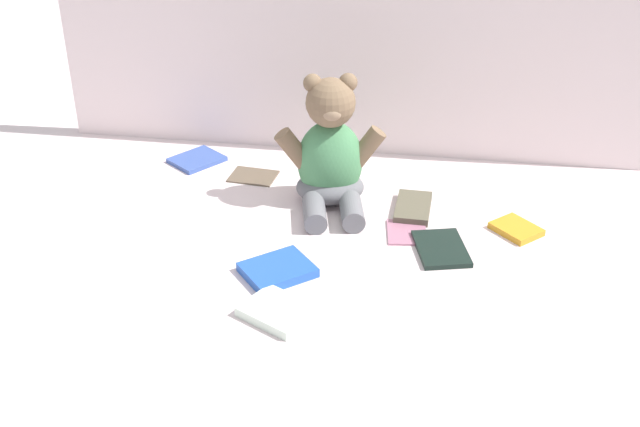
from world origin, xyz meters
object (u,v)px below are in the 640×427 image
Objects in this scene: book_case_0 at (407,231)px; book_case_6 at (278,270)px; book_case_1 at (516,229)px; book_case_7 at (413,208)px; book_case_4 at (441,249)px; book_case_2 at (197,160)px; book_case_3 at (253,176)px; teddy_bear at (330,157)px; book_case_5 at (278,311)px.

book_case_6 is (-0.23, -0.18, 0.00)m from book_case_0.
book_case_0 is 0.22m from book_case_1.
book_case_6 is at bearing -128.34° from book_case_7.
book_case_6 is at bearing -17.57° from book_case_1.
book_case_4 is 1.07× the size of book_case_6.
book_case_2 is 0.16m from book_case_3.
teddy_bear is 0.41m from book_case_1.
book_case_5 is 0.13m from book_case_6.
book_case_6 is 0.37m from book_case_7.
book_case_0 is at bearing -169.08° from book_case_2.
book_case_0 is 0.41m from book_case_3.
book_case_5 is at bearing -4.50° from book_case_1.
book_case_6 is at bearing 8.30° from book_case_4.
book_case_2 is at bearing -42.93° from book_case_4.
book_case_2 is (-0.73, 0.22, -0.00)m from book_case_1.
book_case_5 is 0.94× the size of book_case_6.
book_case_7 is at bearing -80.27° from book_case_6.
book_case_1 is at bearing -159.09° from book_case_2.
book_case_2 is 0.88× the size of book_case_7.
book_case_3 is at bearing -35.19° from book_case_0.
book_case_0 is 0.09m from book_case_4.
book_case_3 is at bearing 166.48° from book_case_7.
book_case_6 is 0.97× the size of book_case_7.
book_case_0 is at bearing 67.35° from book_case_3.
book_case_2 is 0.85× the size of book_case_4.
teddy_bear is 2.46× the size of book_case_5.
book_case_1 reaches higher than book_case_2.
book_case_6 is at bearing 160.27° from book_case_2.
book_case_6 is (-0.03, 0.13, 0.00)m from book_case_5.
book_case_3 is 0.81× the size of book_case_7.
book_case_1 is 0.50m from book_case_6.
teddy_bear is 0.21m from book_case_7.
book_case_2 is 0.55m from book_case_7.
book_case_3 is (-0.36, 0.20, -0.00)m from book_case_0.
teddy_bear reaches higher than book_case_3.
book_case_2 is (-0.34, 0.15, -0.10)m from teddy_bear.
book_case_3 is 0.90× the size of book_case_5.
book_case_2 and book_case_4 have the same top height.
book_case_7 is (-0.21, 0.05, 0.00)m from book_case_1.
book_case_7 is (0.24, 0.28, -0.00)m from book_case_6.
book_case_4 is 0.16m from book_case_7.
book_case_7 is at bearing -159.89° from book_case_2.
book_case_5 is (-0.20, -0.31, 0.00)m from book_case_0.
book_case_1 is (0.39, -0.07, -0.10)m from teddy_bear.
book_case_2 is at bearing -60.55° from book_case_1.
book_case_6 reaches higher than book_case_7.
book_case_0 is 0.57m from book_case_2.
book_case_0 is at bearing -54.05° from book_case_4.
book_case_7 reaches higher than book_case_0.
book_case_1 is 0.55m from book_case_5.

